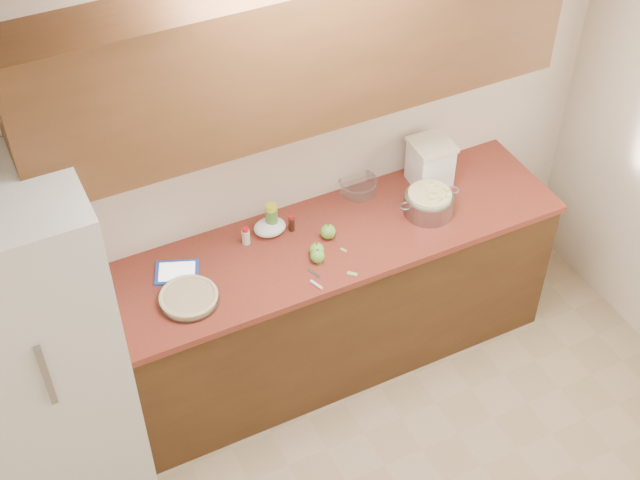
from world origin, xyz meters
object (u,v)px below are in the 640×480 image
tablet (177,272)px  flour_canister (430,163)px  pie (189,298)px  colander (429,203)px

tablet → flour_canister: bearing=24.1°
pie → colander: colander is taller
pie → colander: (1.35, 0.05, 0.04)m
pie → tablet: size_ratio=1.13×
tablet → pie: bearing=-71.7°
pie → tablet: (0.01, 0.20, -0.02)m
pie → colander: 1.35m
colander → tablet: 1.35m
colander → flour_canister: (0.13, 0.21, 0.07)m
pie → flour_canister: (1.49, 0.26, 0.11)m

